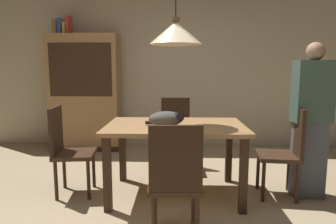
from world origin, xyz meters
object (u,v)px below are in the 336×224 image
object	(u,v)px
dining_table	(175,134)
book_yellow_short	(66,29)
hutch_bookcase	(86,95)
chair_far_back	(176,130)
book_brown_thick	(57,27)
book_red_tall	(69,25)
cat_sleeping	(167,119)
person_standing	(311,121)
pendant_lamp	(176,33)
chair_near_front	(175,178)
chair_right_side	(286,148)
book_blue_wide	(61,27)
chair_left_side	(67,147)

from	to	relation	value
dining_table	book_yellow_short	size ratio (longest dim) A/B	7.00
hutch_bookcase	book_yellow_short	bearing A→B (deg)	179.69
book_yellow_short	hutch_bookcase	bearing A→B (deg)	-0.31
chair_far_back	book_yellow_short	size ratio (longest dim) A/B	4.65
book_brown_thick	book_red_tall	size ratio (longest dim) A/B	0.86
cat_sleeping	book_brown_thick	bearing A→B (deg)	133.39
dining_table	person_standing	size ratio (longest dim) A/B	0.89
chair_far_back	pendant_lamp	distance (m)	1.45
chair_near_front	pendant_lamp	xyz separation A→B (m)	(-0.00, 0.88, 1.15)
chair_right_side	hutch_bookcase	distance (m)	3.20
chair_far_back	book_blue_wide	world-z (taller)	book_blue_wide
person_standing	pendant_lamp	bearing A→B (deg)	-179.37
chair_far_back	chair_right_side	xyz separation A→B (m)	(1.13, -0.89, 0.00)
pendant_lamp	cat_sleeping	bearing A→B (deg)	-130.27
cat_sleeping	person_standing	xyz separation A→B (m)	(1.45, 0.11, -0.04)
book_yellow_short	book_red_tall	size ratio (longest dim) A/B	0.71
pendant_lamp	book_red_tall	distance (m)	2.50
chair_right_side	book_brown_thick	distance (m)	3.81
chair_near_front	cat_sleeping	distance (m)	0.85
chair_far_back	chair_right_side	distance (m)	1.44
chair_far_back	hutch_bookcase	world-z (taller)	hutch_bookcase
pendant_lamp	book_yellow_short	size ratio (longest dim) A/B	6.50
chair_near_front	person_standing	distance (m)	1.65
chair_right_side	pendant_lamp	xyz separation A→B (m)	(-1.13, 0.01, 1.15)
book_yellow_short	book_red_tall	xyz separation A→B (m)	(0.06, 0.00, 0.05)
dining_table	chair_right_side	distance (m)	1.14
chair_far_back	chair_right_side	bearing A→B (deg)	-38.11
hutch_bookcase	book_brown_thick	size ratio (longest dim) A/B	7.71
chair_near_front	hutch_bookcase	xyz separation A→B (m)	(-1.47, 2.69, 0.38)
chair_left_side	cat_sleeping	bearing A→B (deg)	-4.80
cat_sleeping	person_standing	distance (m)	1.45
chair_left_side	book_yellow_short	xyz separation A→B (m)	(-0.62, 1.82, 1.43)
chair_near_front	person_standing	size ratio (longest dim) A/B	0.59
chair_right_side	book_red_tall	bearing A→B (deg)	147.12
dining_table	chair_far_back	distance (m)	0.89
chair_far_back	book_brown_thick	world-z (taller)	book_brown_thick
chair_right_side	book_blue_wide	distance (m)	3.76
book_blue_wide	cat_sleeping	bearing A→B (deg)	-47.82
book_brown_thick	book_red_tall	distance (m)	0.20
book_brown_thick	book_red_tall	xyz separation A→B (m)	(0.20, 0.00, 0.03)
chair_right_side	book_yellow_short	size ratio (longest dim) A/B	4.65
book_blue_wide	book_red_tall	xyz separation A→B (m)	(0.12, 0.00, 0.02)
chair_right_side	cat_sleeping	xyz separation A→B (m)	(-1.21, -0.09, 0.32)
chair_right_side	person_standing	world-z (taller)	person_standing
chair_far_back	book_red_tall	size ratio (longest dim) A/B	3.32
chair_right_side	chair_left_side	size ratio (longest dim) A/B	1.00
chair_near_front	cat_sleeping	world-z (taller)	chair_near_front
pendant_lamp	hutch_bookcase	size ratio (longest dim) A/B	0.70
chair_right_side	chair_near_front	bearing A→B (deg)	-142.25
dining_table	book_blue_wide	world-z (taller)	book_blue_wide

